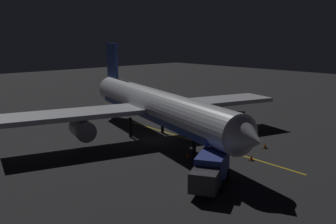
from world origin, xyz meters
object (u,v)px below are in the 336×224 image
object	(u,v)px
baggage_truck	(211,171)
traffic_cone_near_right	(265,146)
airliner	(153,106)
ground_crew_worker	(202,171)
catering_truck	(223,121)
traffic_cone_near_left	(251,158)
traffic_cone_under_wing	(187,155)
traffic_cone_far	(250,137)

from	to	relation	value
baggage_truck	traffic_cone_near_right	distance (m)	12.48
airliner	ground_crew_worker	world-z (taller)	airliner
ground_crew_worker	baggage_truck	bearing A→B (deg)	77.86
airliner	catering_truck	xyz separation A→B (m)	(-8.94, 2.82, -2.62)
ground_crew_worker	traffic_cone_near_left	bearing A→B (deg)	-176.40
traffic_cone_under_wing	baggage_truck	bearing A→B (deg)	58.52
traffic_cone_near_left	ground_crew_worker	bearing A→B (deg)	3.60
catering_truck	traffic_cone_under_wing	size ratio (longest dim) A/B	10.76
catering_truck	traffic_cone_far	bearing A→B (deg)	79.28
baggage_truck	ground_crew_worker	size ratio (longest dim) A/B	3.33
catering_truck	ground_crew_worker	xyz separation A→B (m)	(14.75, 9.85, -0.31)
traffic_cone_near_right	traffic_cone_far	size ratio (longest dim) A/B	1.00
catering_truck	traffic_cone_near_left	distance (m)	11.93
airliner	catering_truck	world-z (taller)	airliner
catering_truck	traffic_cone_under_wing	bearing A→B (deg)	22.93
airliner	traffic_cone_under_wing	xyz separation A→B (m)	(2.22, 7.54, -3.56)
traffic_cone_under_wing	traffic_cone_near_left	bearing A→B (deg)	129.55
baggage_truck	traffic_cone_far	xyz separation A→B (m)	(-14.10, -6.28, -1.01)
traffic_cone_under_wing	airliner	bearing A→B (deg)	-106.37
airliner	ground_crew_worker	bearing A→B (deg)	65.36
airliner	traffic_cone_under_wing	world-z (taller)	airliner
catering_truck	traffic_cone_near_right	distance (m)	8.58
ground_crew_worker	airliner	bearing A→B (deg)	-114.64
catering_truck	traffic_cone_near_right	bearing A→B (deg)	69.93
ground_crew_worker	traffic_cone_far	bearing A→B (deg)	-159.65
baggage_truck	traffic_cone_near_left	bearing A→B (deg)	-168.17
airliner	traffic_cone_near_right	size ratio (longest dim) A/B	65.00
ground_crew_worker	traffic_cone_near_right	distance (m)	11.99
baggage_truck	catering_truck	distance (m)	18.59
traffic_cone_near_right	baggage_truck	bearing A→B (deg)	13.91
ground_crew_worker	traffic_cone_near_left	size ratio (longest dim) A/B	3.16
baggage_truck	ground_crew_worker	xyz separation A→B (m)	(-0.25, -1.14, -0.37)
baggage_truck	traffic_cone_near_left	world-z (taller)	baggage_truck
ground_crew_worker	traffic_cone_under_wing	xyz separation A→B (m)	(-3.60, -5.13, -0.64)
ground_crew_worker	traffic_cone_near_right	size ratio (longest dim) A/B	3.16
traffic_cone_near_left	traffic_cone_far	bearing A→B (deg)	-143.92
traffic_cone_near_left	traffic_cone_near_right	distance (m)	4.59
airliner	baggage_truck	bearing A→B (deg)	66.32
traffic_cone_near_right	traffic_cone_under_wing	distance (m)	8.86
airliner	baggage_truck	distance (m)	15.30
baggage_truck	traffic_cone_far	distance (m)	15.47
traffic_cone_near_right	traffic_cone_far	bearing A→B (deg)	-121.68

